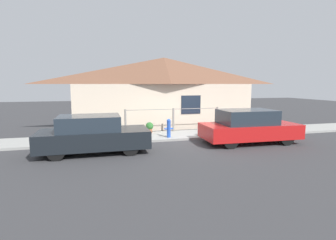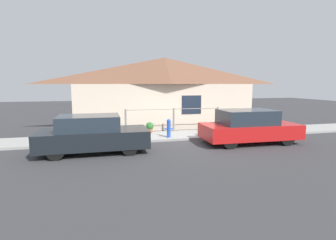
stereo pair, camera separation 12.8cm
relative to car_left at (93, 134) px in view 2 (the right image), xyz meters
name	(u,v)px [view 2 (the right image)]	position (x,y,z in m)	size (l,w,h in m)	color
ground_plane	(185,141)	(3.85, 1.12, -0.67)	(60.00, 60.00, 0.00)	#38383A
sidewalk	(178,135)	(3.85, 2.11, -0.62)	(24.00, 1.98, 0.10)	#9E9E99
house	(165,74)	(3.85, 4.81, 2.37)	(10.22, 2.23, 3.94)	beige
fence	(174,119)	(3.85, 2.95, 0.08)	(4.90, 0.10, 1.18)	gray
car_left	(93,134)	(0.00, 0.00, 0.00)	(3.89, 1.68, 1.36)	black
car_right	(249,127)	(6.31, 0.00, 0.03)	(4.06, 1.83, 1.41)	red
fire_hydrant	(169,128)	(3.22, 1.51, -0.13)	(0.39, 0.18, 0.84)	blue
potted_plant_near_hydrant	(150,127)	(2.60, 2.85, -0.29)	(0.37, 0.37, 0.52)	#9E5638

